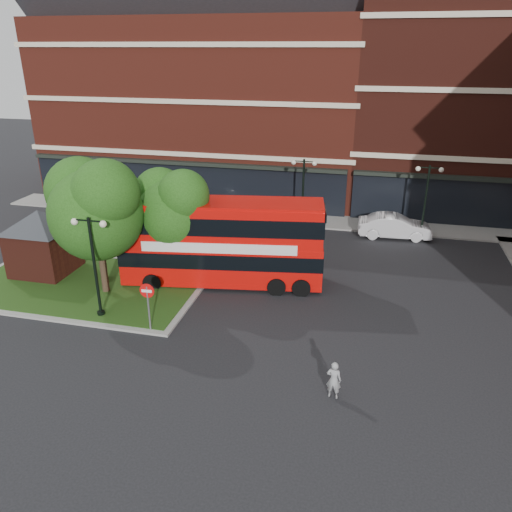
% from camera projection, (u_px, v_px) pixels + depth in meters
% --- Properties ---
extents(ground, '(120.00, 120.00, 0.00)m').
position_uv_depth(ground, '(210.00, 333.00, 22.50)').
color(ground, black).
rests_on(ground, ground).
extents(pavement_far, '(44.00, 3.00, 0.12)m').
position_uv_depth(pavement_far, '(279.00, 218.00, 37.27)').
color(pavement_far, slate).
rests_on(pavement_far, ground).
extents(terrace_far_left, '(26.00, 12.00, 14.00)m').
position_uv_depth(terrace_far_left, '(206.00, 108.00, 42.99)').
color(terrace_far_left, maroon).
rests_on(terrace_far_left, ground).
extents(terrace_far_right, '(18.00, 12.00, 16.00)m').
position_uv_depth(terrace_far_right, '(480.00, 102.00, 37.91)').
color(terrace_far_right, '#471911').
rests_on(terrace_far_right, ground).
extents(traffic_island, '(12.60, 7.60, 0.15)m').
position_uv_depth(traffic_island, '(86.00, 285.00, 26.87)').
color(traffic_island, gray).
rests_on(traffic_island, ground).
extents(kiosk, '(6.51, 6.51, 3.60)m').
position_uv_depth(kiosk, '(41.00, 235.00, 27.53)').
color(kiosk, '#471911').
rests_on(kiosk, traffic_island).
extents(tree_island_west, '(5.40, 4.71, 7.21)m').
position_uv_depth(tree_island_west, '(94.00, 205.00, 24.35)').
color(tree_island_west, '#2D2116').
rests_on(tree_island_west, ground).
extents(tree_island_east, '(4.46, 3.90, 6.29)m').
position_uv_depth(tree_island_east, '(172.00, 205.00, 26.15)').
color(tree_island_east, '#2D2116').
rests_on(tree_island_east, ground).
extents(lamp_island, '(1.72, 0.36, 5.00)m').
position_uv_depth(lamp_island, '(94.00, 263.00, 22.75)').
color(lamp_island, black).
rests_on(lamp_island, ground).
extents(lamp_far_left, '(1.72, 0.36, 5.00)m').
position_uv_depth(lamp_far_left, '(303.00, 191.00, 33.97)').
color(lamp_far_left, black).
rests_on(lamp_far_left, ground).
extents(lamp_far_right, '(1.72, 0.36, 5.00)m').
position_uv_depth(lamp_far_right, '(426.00, 199.00, 32.26)').
color(lamp_far_right, black).
rests_on(lamp_far_right, ground).
extents(bus, '(10.85, 4.00, 4.05)m').
position_uv_depth(bus, '(222.00, 237.00, 26.26)').
color(bus, red).
rests_on(bus, ground).
extents(woman, '(0.59, 0.42, 1.51)m').
position_uv_depth(woman, '(334.00, 380.00, 18.13)').
color(woman, gray).
rests_on(woman, ground).
extents(car_silver, '(4.06, 1.74, 1.37)m').
position_uv_depth(car_silver, '(212.00, 208.00, 37.63)').
color(car_silver, '#AFB2B6').
rests_on(car_silver, ground).
extents(car_white, '(4.90, 2.02, 1.58)m').
position_uv_depth(car_white, '(394.00, 226.00, 33.43)').
color(car_white, white).
rests_on(car_white, ground).
extents(no_entry_sign, '(0.67, 0.09, 2.41)m').
position_uv_depth(no_entry_sign, '(148.00, 298.00, 21.95)').
color(no_entry_sign, slate).
rests_on(no_entry_sign, ground).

